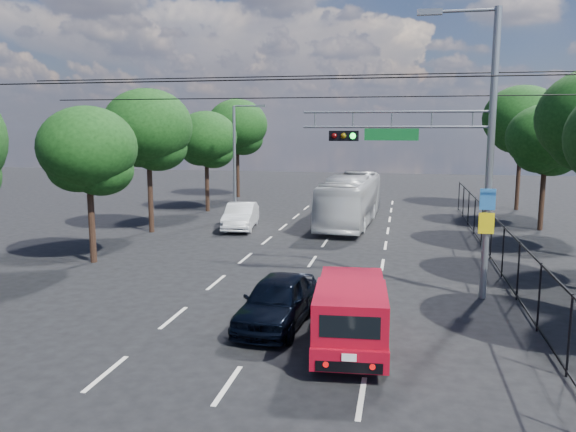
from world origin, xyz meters
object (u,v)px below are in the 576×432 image
(white_bus, at_px, (351,200))
(navy_hatchback, at_px, (277,301))
(signal_mast, at_px, (452,143))
(white_van, at_px, (241,216))
(red_pickup, at_px, (351,313))

(white_bus, bearing_deg, navy_hatchback, -88.37)
(signal_mast, distance_m, white_van, 15.86)
(red_pickup, xyz_separation_m, white_bus, (-1.79, 19.09, 0.49))
(navy_hatchback, bearing_deg, white_van, 114.65)
(red_pickup, bearing_deg, white_van, 115.50)
(signal_mast, bearing_deg, white_van, 133.83)
(signal_mast, height_order, white_van, signal_mast)
(white_bus, xyz_separation_m, white_van, (-5.97, -2.83, -0.73))
(signal_mast, bearing_deg, navy_hatchback, -142.02)
(signal_mast, relative_size, red_pickup, 1.89)
(navy_hatchback, bearing_deg, red_pickup, -26.26)
(navy_hatchback, height_order, white_bus, white_bus)
(white_bus, bearing_deg, signal_mast, -68.52)
(white_bus, bearing_deg, white_van, -151.44)
(signal_mast, relative_size, white_bus, 0.90)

